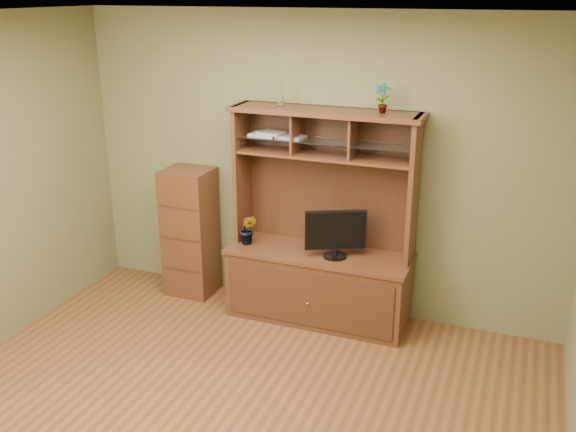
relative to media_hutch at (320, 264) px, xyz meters
The scene contains 8 objects.
room 1.92m from the media_hutch, 94.71° to the right, with size 4.54×4.04×2.74m.
media_hutch is the anchor object (origin of this frame).
monitor 0.40m from the media_hutch, 26.88° to the right, with size 0.50×0.26×0.42m.
orchid_plant 0.72m from the media_hutch, behind, with size 0.16×0.13×0.28m, color #386021.
top_plant 1.58m from the media_hutch, ahead, with size 0.13×0.09×0.24m, color #3A6A25.
reed_diffuser 1.53m from the media_hutch, 169.36° to the left, with size 0.05×0.05×0.26m.
magazines 1.22m from the media_hutch, behind, with size 0.50×0.21×0.04m.
side_cabinet 1.34m from the media_hutch, behind, with size 0.45×0.41×1.25m.
Camera 1 is at (1.78, -3.28, 2.86)m, focal length 40.00 mm.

